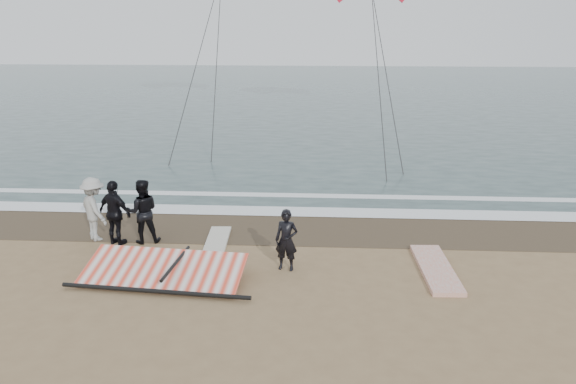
# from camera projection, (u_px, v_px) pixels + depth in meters

# --- Properties ---
(ground) EXTENTS (120.00, 120.00, 0.00)m
(ground) POSITION_uv_depth(u_px,v_px,m) (273.00, 301.00, 12.42)
(ground) COLOR #8C704C
(ground) RESTS_ON ground
(sea) EXTENTS (120.00, 54.00, 0.02)m
(sea) POSITION_uv_depth(u_px,v_px,m) (308.00, 96.00, 43.83)
(sea) COLOR #233838
(sea) RESTS_ON ground
(wet_sand) EXTENTS (120.00, 2.80, 0.01)m
(wet_sand) POSITION_uv_depth(u_px,v_px,m) (286.00, 228.00, 16.71)
(wet_sand) COLOR #4C3D2B
(wet_sand) RESTS_ON ground
(foam_near) EXTENTS (120.00, 0.90, 0.01)m
(foam_near) POSITION_uv_depth(u_px,v_px,m) (288.00, 211.00, 18.03)
(foam_near) COLOR white
(foam_near) RESTS_ON sea
(foam_far) EXTENTS (120.00, 0.45, 0.01)m
(foam_far) POSITION_uv_depth(u_px,v_px,m) (291.00, 195.00, 19.65)
(foam_far) COLOR white
(foam_far) RESTS_ON sea
(man_main) EXTENTS (0.63, 0.47, 1.56)m
(man_main) POSITION_uv_depth(u_px,v_px,m) (286.00, 240.00, 13.77)
(man_main) COLOR black
(man_main) RESTS_ON ground
(board_white) EXTENTS (0.87, 2.78, 0.11)m
(board_white) POSITION_uv_depth(u_px,v_px,m) (436.00, 269.00, 13.89)
(board_white) COLOR silver
(board_white) RESTS_ON ground
(board_cream) EXTENTS (0.69, 2.21, 0.09)m
(board_cream) POSITION_uv_depth(u_px,v_px,m) (217.00, 242.00, 15.54)
(board_cream) COLOR beige
(board_cream) RESTS_ON ground
(trio_cluster) EXTENTS (2.57, 1.38, 1.83)m
(trio_cluster) POSITION_uv_depth(u_px,v_px,m) (115.00, 211.00, 15.45)
(trio_cluster) COLOR black
(trio_cluster) RESTS_ON ground
(sail_rig) EXTENTS (4.43, 2.06, 0.50)m
(sail_rig) POSITION_uv_depth(u_px,v_px,m) (163.00, 270.00, 13.51)
(sail_rig) COLOR black
(sail_rig) RESTS_ON ground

